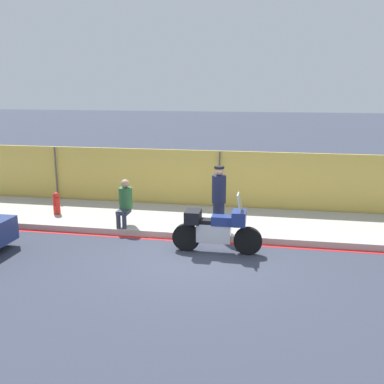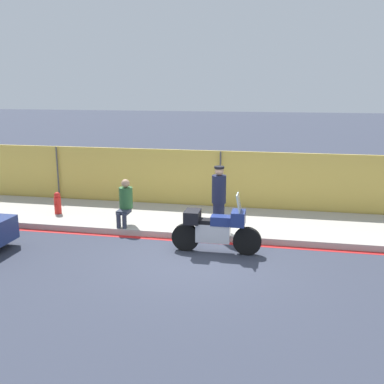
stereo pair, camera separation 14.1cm
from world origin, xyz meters
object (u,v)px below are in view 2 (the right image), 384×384
Objects in this scene: officer_standing at (219,198)px; person_seated_on_curb at (125,200)px; fire_hydrant at (58,203)px; motorcycle at (215,229)px.

person_seated_on_curb is at bearing -178.92° from officer_standing.
fire_hydrant is at bearing 164.95° from person_seated_on_curb.
officer_standing reaches higher than fire_hydrant.
motorcycle is 2.96m from person_seated_on_curb.
person_seated_on_curb is 1.91× the size of fire_hydrant.
person_seated_on_curb is at bearing 155.14° from motorcycle.
person_seated_on_curb is (-2.69, 1.21, 0.27)m from motorcycle.
person_seated_on_curb reaches higher than fire_hydrant.
officer_standing is 1.36× the size of person_seated_on_curb.
motorcycle is 1.34m from officer_standing.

